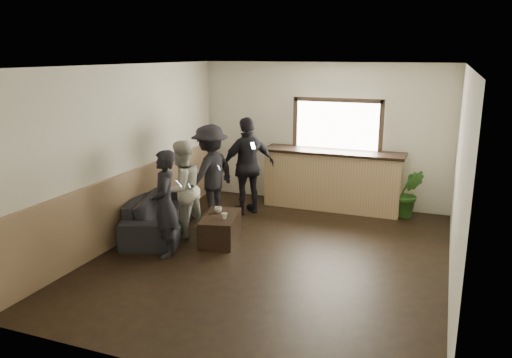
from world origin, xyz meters
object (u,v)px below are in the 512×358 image
at_px(sofa, 162,211).
at_px(person_c, 210,173).
at_px(cup_a, 218,210).
at_px(person_d, 248,166).
at_px(coffee_table, 220,228).
at_px(potted_plant, 409,193).
at_px(person_b, 182,189).
at_px(cup_b, 224,216).
at_px(bar_counter, 333,176).
at_px(person_a, 165,204).

distance_m(sofa, person_c, 1.13).
bearing_deg(person_c, cup_a, 48.18).
distance_m(cup_a, person_c, 1.04).
bearing_deg(person_d, sofa, 6.91).
xyz_separation_m(sofa, coffee_table, (1.15, -0.10, -0.12)).
xyz_separation_m(potted_plant, person_b, (-3.42, -2.37, 0.35)).
height_order(sofa, cup_b, sofa).
bearing_deg(cup_a, potted_plant, 37.95).
relative_size(cup_b, person_d, 0.06).
bearing_deg(potted_plant, person_c, -157.29).
bearing_deg(person_b, sofa, -84.70).
bearing_deg(person_b, bar_counter, 161.36).
bearing_deg(person_d, coffee_table, 47.82).
bearing_deg(person_c, person_a, 18.91).
xyz_separation_m(cup_b, person_b, (-0.81, 0.10, 0.34)).
bearing_deg(person_b, person_d, -179.41).
distance_m(cup_a, potted_plant, 3.60).
height_order(cup_b, person_c, person_c).
xyz_separation_m(person_a, person_b, (-0.17, 0.81, 0.00)).
relative_size(bar_counter, person_b, 1.68).
distance_m(bar_counter, person_c, 2.42).
bearing_deg(person_a, potted_plant, 104.09).
xyz_separation_m(bar_counter, potted_plant, (1.44, -0.05, -0.19)).
relative_size(potted_plant, person_c, 0.52).
bearing_deg(coffee_table, sofa, 174.86).
distance_m(potted_plant, person_b, 4.18).
distance_m(person_a, person_b, 0.82).
relative_size(bar_counter, coffee_table, 2.84).
height_order(potted_plant, person_a, person_a).
relative_size(coffee_table, cup_a, 7.95).
height_order(cup_b, potted_plant, potted_plant).
bearing_deg(person_a, coffee_table, 118.44).
xyz_separation_m(cup_a, person_a, (-0.41, -0.97, 0.33)).
relative_size(sofa, person_c, 1.30).
bearing_deg(potted_plant, sofa, -150.05).
distance_m(sofa, potted_plant, 4.50).
distance_m(sofa, cup_a, 1.06).
bearing_deg(coffee_table, potted_plant, 40.58).
bearing_deg(bar_counter, person_b, -129.19).
bearing_deg(potted_plant, coffee_table, -139.42).
bearing_deg(bar_counter, sofa, -136.94).
xyz_separation_m(bar_counter, cup_b, (-1.16, -2.52, -0.17)).
relative_size(coffee_table, person_d, 0.52).
xyz_separation_m(coffee_table, person_c, (-0.62, 0.94, 0.66)).
bearing_deg(person_c, potted_plant, 127.81).
bearing_deg(sofa, person_a, -164.04).
bearing_deg(cup_b, sofa, 169.94).
xyz_separation_m(coffee_table, cup_b, (0.13, -0.12, 0.26)).
bearing_deg(cup_a, bar_counter, 58.32).
relative_size(cup_a, person_c, 0.07).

